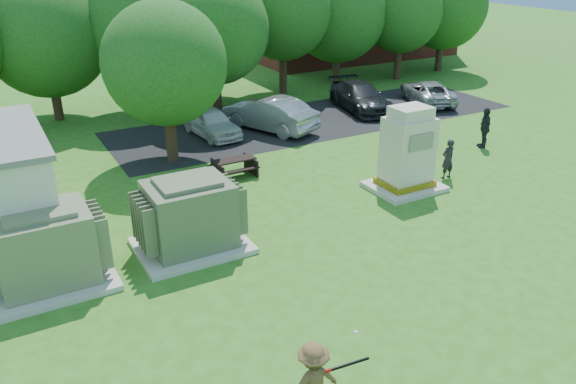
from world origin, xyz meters
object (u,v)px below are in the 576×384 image
car_silver_b (427,92)px  car_dark (360,97)px  person_walking_right (485,128)px  generator_cabinet (407,154)px  person_by_generator (448,159)px  transformer_right (190,217)px  picnic_table (234,165)px  car_silver_a (269,114)px  car_white (211,122)px  transformer_left (46,250)px  batter (313,382)px

car_silver_b → car_dark: bearing=13.2°
person_walking_right → car_silver_b: person_walking_right is taller
car_dark → generator_cabinet: bearing=-106.6°
person_by_generator → transformer_right: bearing=1.0°
picnic_table → car_silver_b: (13.18, 4.43, 0.18)m
transformer_right → car_silver_a: 11.06m
car_silver_a → car_silver_b: size_ratio=1.07×
car_white → car_dark: car_dark is taller
person_walking_right → car_white: person_walking_right is taller
transformer_left → transformer_right: size_ratio=1.00×
person_by_generator → car_silver_a: 8.76m
car_dark → car_silver_b: car_dark is taller
generator_cabinet → car_dark: bearing=62.9°
batter → person_walking_right: size_ratio=0.94×
person_walking_right → car_silver_b: (2.81, 6.56, -0.25)m
car_dark → picnic_table: bearing=-140.9°
person_walking_right → batter: bearing=-26.4°
batter → person_by_generator: (10.11, 7.23, -0.05)m
generator_cabinet → picnic_table: generator_cabinet is taller
person_walking_right → car_silver_a: (-6.69, 6.46, -0.08)m
generator_cabinet → batter: bearing=-138.5°
batter → car_dark: batter is taller
picnic_table → car_silver_b: size_ratio=0.36×
picnic_table → car_dark: (9.27, 5.05, 0.27)m
transformer_right → person_by_generator: size_ratio=2.04×
transformer_right → person_by_generator: (9.86, 0.37, -0.24)m
batter → car_silver_a: bearing=-113.0°
person_walking_right → transformer_left: bearing=-52.4°
car_silver_a → person_by_generator: bearing=86.9°
transformer_left → car_silver_a: 13.69m
car_silver_b → generator_cabinet: bearing=66.8°
car_dark → car_silver_b: size_ratio=1.10×
generator_cabinet → batter: size_ratio=1.86×
transformer_left → picnic_table: bearing=31.8°
batter → car_silver_a: (7.18, 15.49, -0.03)m
car_silver_b → person_by_generator: bearing=74.1°
person_walking_right → car_dark: (-1.11, 7.18, -0.16)m
car_silver_b → transformer_left: bearing=45.7°
batter → car_dark: bearing=-126.3°
transformer_left → person_walking_right: 17.45m
transformer_right → batter: 6.87m
transformer_left → batter: transformer_left is taller
car_white → car_silver_b: (12.14, -0.39, -0.03)m
transformer_left → generator_cabinet: size_ratio=1.03×
batter → car_white: 16.61m
transformer_right → car_silver_b: 18.61m
car_silver_a → car_dark: (5.58, 0.73, -0.08)m
transformer_right → generator_cabinet: (7.90, 0.34, 0.31)m
transformer_left → batter: size_ratio=1.91×
transformer_left → car_dark: size_ratio=0.64×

